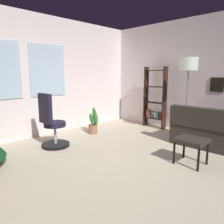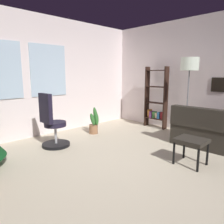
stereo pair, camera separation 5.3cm
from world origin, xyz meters
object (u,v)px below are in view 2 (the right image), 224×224
at_px(footstool, 191,142).
at_px(floor_lamp, 189,69).
at_px(bookshelf, 156,101).
at_px(potted_plant, 94,122).
at_px(office_chair, 52,126).

distance_m(footstool, floor_lamp, 1.97).
xyz_separation_m(bookshelf, floor_lamp, (-0.32, -1.06, 0.84)).
relative_size(floor_lamp, potted_plant, 2.75).
bearing_deg(office_chair, footstool, -63.88).
distance_m(office_chair, bookshelf, 2.91).
bearing_deg(floor_lamp, bookshelf, 73.09).
distance_m(footstool, bookshelf, 2.51).
bearing_deg(footstool, floor_lamp, 29.32).
xyz_separation_m(office_chair, potted_plant, (1.24, 0.16, -0.15)).
xyz_separation_m(footstool, office_chair, (-1.16, 2.36, 0.05)).
bearing_deg(potted_plant, footstool, -91.78).
bearing_deg(office_chair, floor_lamp, -32.21).
height_order(office_chair, bookshelf, bookshelf).
height_order(footstool, office_chair, office_chair).
xyz_separation_m(footstool, potted_plant, (0.08, 2.52, -0.10)).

